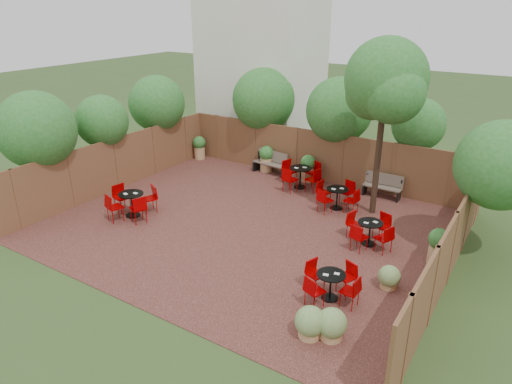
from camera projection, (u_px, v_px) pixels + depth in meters
The scene contains 13 objects.
ground at pixel (250, 226), 14.88m from camera, with size 80.00×80.00×0.00m, color #354F23.
courtyard_paving at pixel (250, 226), 14.88m from camera, with size 12.00×10.00×0.02m, color #341715.
fence_back at pixel (318, 156), 18.40m from camera, with size 12.00×0.08×2.00m, color brown.
fence_left at pixel (116, 164), 17.48m from camera, with size 0.08×10.00×2.00m, color brown.
fence_right at pixel (451, 249), 11.53m from camera, with size 0.08×10.00×2.00m, color brown.
neighbour_building at pixel (262, 63), 21.82m from camera, with size 5.00×4.00×8.00m, color silver.
overhang_foliage at pixel (248, 118), 17.02m from camera, with size 15.78×10.82×2.66m.
courtyard_tree at pixel (385, 85), 14.18m from camera, with size 2.72×2.62×5.75m.
park_bench_left at pixel (271, 162), 19.27m from camera, with size 1.53×0.63×0.92m.
park_bench_right at pixel (383, 185), 16.92m from camera, with size 1.40×0.46×0.86m.
bistro_tables at pixel (280, 207), 15.12m from camera, with size 9.08×7.62×0.94m.
planters at pixel (288, 172), 17.85m from camera, with size 11.80×4.48×1.10m.
low_shrubs at pixel (338, 312), 10.23m from camera, with size 1.47×3.32×0.72m.
Camera 1 is at (7.33, -11.14, 6.70)m, focal length 32.57 mm.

